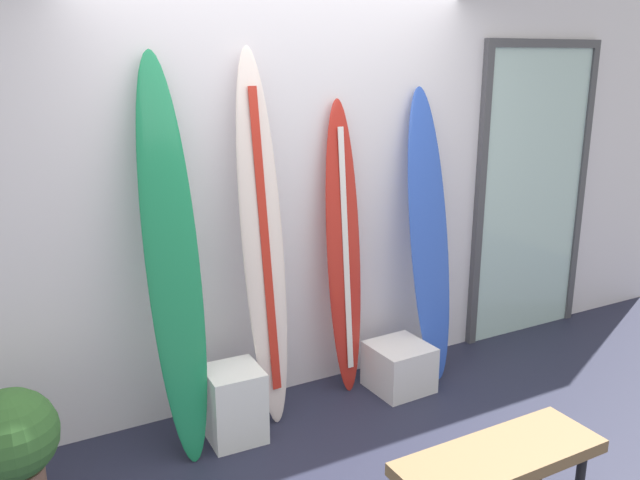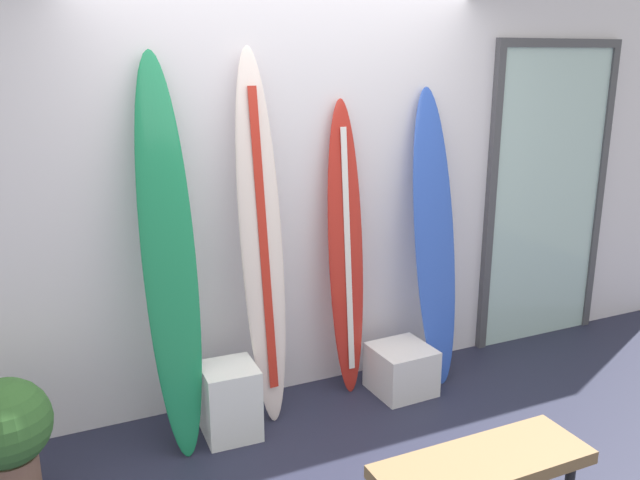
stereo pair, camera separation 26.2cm
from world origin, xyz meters
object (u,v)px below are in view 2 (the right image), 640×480
surfboard_ivory (261,243)px  potted_plant (7,433)px  surfboard_crimson (346,251)px  glass_door (547,191)px  display_block_left (401,369)px  display_block_center (230,401)px  surfboard_emerald (169,258)px  bench (483,470)px  surfboard_cobalt (435,241)px

surfboard_ivory → potted_plant: 1.63m
surfboard_crimson → glass_door: size_ratio=0.84×
display_block_left → display_block_center: (-1.18, -0.03, 0.06)m
surfboard_emerald → bench: size_ratio=2.19×
surfboard_emerald → bench: (1.02, -1.44, -0.71)m
surfboard_emerald → surfboard_ivory: bearing=7.3°
surfboard_crimson → potted_plant: size_ratio=2.88×
glass_door → potted_plant: glass_door is taller
glass_door → potted_plant: 3.89m
surfboard_crimson → surfboard_cobalt: (0.62, -0.08, 0.01)m
surfboard_crimson → glass_door: 1.77m
surfboard_crimson → display_block_center: bearing=-164.0°
surfboard_emerald → surfboard_crimson: surfboard_emerald is taller
surfboard_ivory → display_block_center: surfboard_ivory is taller
surfboard_ivory → glass_door: bearing=4.9°
surfboard_ivory → surfboard_crimson: bearing=7.4°
surfboard_ivory → surfboard_crimson: 0.61m
potted_plant → display_block_left: bearing=4.2°
surfboard_cobalt → surfboard_crimson: bearing=172.5°
glass_door → surfboard_crimson: bearing=-176.0°
display_block_center → potted_plant: potted_plant is taller
display_block_center → surfboard_cobalt: bearing=6.5°
surfboard_cobalt → glass_door: 1.17m
surfboard_cobalt → bench: 1.77m
bench → surfboard_crimson: bearing=85.6°
surfboard_crimson → surfboard_cobalt: size_ratio=0.97×
display_block_center → glass_door: bearing=8.1°
surfboard_crimson → potted_plant: surfboard_crimson is taller
surfboard_cobalt → display_block_center: surfboard_cobalt is taller
display_block_left → bench: 1.45m
glass_door → surfboard_ivory: bearing=-175.1°
surfboard_ivory → surfboard_cobalt: size_ratio=1.13×
bench → surfboard_ivory: bearing=107.3°
surfboard_emerald → surfboard_ivory: surfboard_ivory is taller
surfboard_ivory → potted_plant: (-1.43, -0.31, -0.70)m
display_block_center → bench: bearing=-60.8°
glass_door → bench: size_ratio=2.27×
surfboard_cobalt → display_block_center: (-1.49, -0.17, -0.75)m
surfboard_cobalt → display_block_center: bearing=-173.5°
display_block_left → display_block_center: display_block_center is taller
surfboard_cobalt → display_block_left: surfboard_cobalt is taller
surfboard_emerald → surfboard_cobalt: (1.76, 0.07, -0.13)m
surfboard_crimson → glass_door: (1.75, 0.12, 0.21)m
bench → surfboard_emerald: bearing=125.4°
surfboard_crimson → display_block_left: bearing=-35.2°
surfboard_cobalt → display_block_left: size_ratio=5.10×
display_block_left → glass_door: bearing=13.3°
surfboard_crimson → display_block_center: (-0.87, -0.25, -0.73)m
surfboard_emerald → surfboard_ivory: (0.55, 0.07, -0.00)m
surfboard_crimson → display_block_center: size_ratio=4.39×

